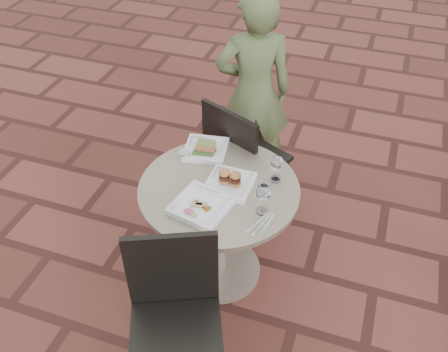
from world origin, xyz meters
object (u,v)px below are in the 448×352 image
(chair_near, at_px, (175,306))
(chair_far, at_px, (240,154))
(plate_tuna, at_px, (201,206))
(diner, at_px, (253,93))
(plate_sliders, at_px, (230,182))
(plate_salmon, at_px, (206,149))
(cafe_table, at_px, (219,218))

(chair_near, bearing_deg, chair_far, 68.82)
(chair_far, relative_size, plate_tuna, 2.84)
(diner, distance_m, plate_sliders, 0.97)
(chair_far, distance_m, plate_tuna, 0.75)
(plate_tuna, bearing_deg, plate_salmon, 108.07)
(cafe_table, distance_m, plate_salmon, 0.43)
(diner, relative_size, plate_salmon, 5.19)
(chair_near, distance_m, plate_tuna, 0.54)
(chair_near, bearing_deg, cafe_table, 67.22)
(cafe_table, relative_size, plate_tuna, 2.75)
(chair_far, xyz_separation_m, plate_tuna, (0.02, -0.73, 0.20))
(cafe_table, bearing_deg, chair_near, -88.57)
(cafe_table, bearing_deg, plate_sliders, 30.96)
(plate_tuna, bearing_deg, chair_near, -84.35)
(chair_far, bearing_deg, cafe_table, 118.31)
(diner, bearing_deg, plate_salmon, 60.32)
(chair_far, bearing_deg, plate_salmon, 85.98)
(chair_near, bearing_deg, plate_sliders, 62.93)
(plate_salmon, bearing_deg, chair_near, -78.23)
(chair_near, bearing_deg, diner, 69.68)
(plate_sliders, bearing_deg, chair_far, 101.20)
(diner, xyz_separation_m, plate_sliders, (0.15, -0.96, 0.02))
(cafe_table, relative_size, diner, 0.61)
(plate_tuna, bearing_deg, diner, 93.15)
(chair_far, bearing_deg, plate_sliders, 124.45)
(cafe_table, height_order, chair_near, chair_near)
(chair_near, relative_size, plate_sliders, 3.74)
(chair_far, height_order, diner, diner)
(diner, height_order, plate_salmon, diner)
(chair_far, height_order, plate_sliders, chair_far)
(chair_near, distance_m, plate_salmon, 1.00)
(cafe_table, bearing_deg, plate_salmon, 123.45)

